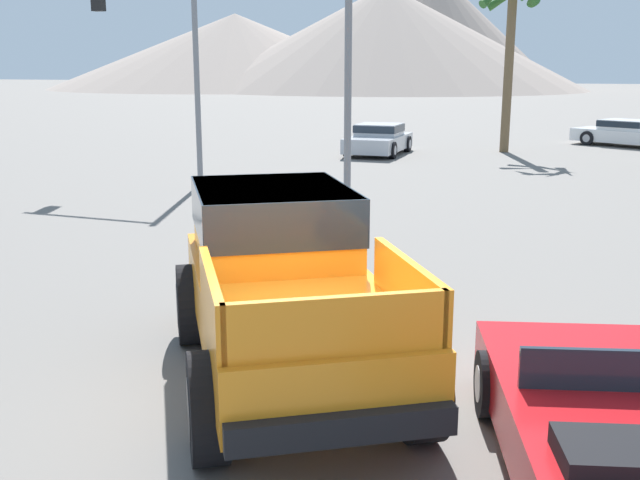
{
  "coord_description": "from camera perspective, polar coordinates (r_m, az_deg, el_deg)",
  "views": [
    {
      "loc": [
        2.71,
        -6.65,
        3.37
      ],
      "look_at": [
        -0.3,
        1.36,
        1.39
      ],
      "focal_mm": 42.0,
      "sensor_mm": 36.0,
      "label": 1
    }
  ],
  "objects": [
    {
      "name": "ground_plane",
      "position": [
        7.93,
        -1.45,
        -12.11
      ],
      "size": [
        320.0,
        320.0,
        0.0
      ],
      "primitive_type": "plane",
      "color": "slate"
    },
    {
      "name": "orange_pickup_truck",
      "position": [
        8.28,
        -2.96,
        -2.57
      ],
      "size": [
        4.28,
        5.22,
        2.02
      ],
      "rotation": [
        0.0,
        0.0,
        0.58
      ],
      "color": "orange",
      "rests_on": "ground_plane"
    },
    {
      "name": "red_convertible_car",
      "position": [
        6.61,
        22.39,
        -14.36
      ],
      "size": [
        3.0,
        4.74,
        1.06
      ],
      "rotation": [
        0.0,
        0.0,
        0.28
      ],
      "color": "#B21419",
      "rests_on": "ground_plane"
    },
    {
      "name": "parked_car_silver",
      "position": [
        29.82,
        4.49,
        7.7
      ],
      "size": [
        2.07,
        4.09,
        1.19
      ],
      "rotation": [
        0.0,
        0.0,
        3.16
      ],
      "color": "#B7BABF",
      "rests_on": "ground_plane"
    },
    {
      "name": "parked_car_white",
      "position": [
        35.36,
        22.35,
        7.56
      ],
      "size": [
        4.82,
        3.65,
        1.14
      ],
      "rotation": [
        0.0,
        0.0,
        4.23
      ],
      "color": "white",
      "rests_on": "ground_plane"
    },
    {
      "name": "traffic_light_crosswalk",
      "position": [
        22.65,
        -12.51,
        15.04
      ],
      "size": [
        3.69,
        0.38,
        6.16
      ],
      "rotation": [
        0.0,
        0.0,
        3.14
      ],
      "color": "slate",
      "rests_on": "ground_plane"
    },
    {
      "name": "street_lamp_post",
      "position": [
        14.58,
        2.2,
        17.79
      ],
      "size": [
        0.9,
        0.24,
        7.61
      ],
      "color": "slate",
      "rests_on": "ground_plane"
    },
    {
      "name": "palm_tree_tall",
      "position": [
        31.48,
        14.39,
        15.93
      ],
      "size": [
        2.51,
        2.49,
        6.88
      ],
      "color": "brown",
      "rests_on": "ground_plane"
    },
    {
      "name": "distant_mountain_range",
      "position": [
        116.91,
        18.67,
        15.13
      ],
      "size": [
        158.8,
        69.17,
        21.5
      ],
      "color": "gray",
      "rests_on": "ground_plane"
    }
  ]
}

